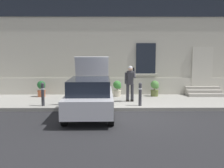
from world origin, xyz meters
TOP-DOWN VIEW (x-y plane):
  - ground_plane at (0.00, 0.00)m, footprint 80.00×80.00m
  - sidewalk at (0.00, 2.80)m, footprint 24.00×3.60m
  - curb_edge at (0.00, 0.94)m, footprint 24.00×0.12m
  - building_facade at (0.01, 5.29)m, footprint 24.00×1.52m
  - entrance_stoop at (4.30, 4.23)m, footprint 1.91×0.96m
  - hatchback_car_silver at (-1.70, 0.08)m, footprint 1.86×4.10m
  - bollard_near_person at (0.43, 1.35)m, footprint 0.15×0.15m
  - bollard_far_left at (-3.89, 1.35)m, footprint 0.15×0.15m
  - person_on_phone at (0.06, 2.36)m, footprint 0.51×0.52m
  - planter_terracotta at (-4.62, 3.85)m, footprint 0.44×0.44m
  - planter_charcoal at (-2.57, 4.19)m, footprint 0.44×0.44m
  - planter_cream at (-0.52, 3.90)m, footprint 0.44×0.44m
  - planter_olive at (1.54, 3.96)m, footprint 0.44×0.44m

SIDE VIEW (x-z plane):
  - ground_plane at x=0.00m, z-range 0.00..0.00m
  - sidewalk at x=0.00m, z-range 0.00..0.15m
  - curb_edge at x=0.00m, z-range 0.00..0.15m
  - entrance_stoop at x=4.30m, z-range 0.10..0.58m
  - planter_terracotta at x=-4.62m, z-range 0.18..1.04m
  - planter_charcoal at x=-2.57m, z-range 0.18..1.04m
  - planter_cream at x=-0.52m, z-range 0.18..1.04m
  - planter_olive at x=1.54m, z-range 0.18..1.04m
  - bollard_near_person at x=0.43m, z-range 0.19..1.24m
  - bollard_far_left at x=-3.89m, z-range 0.19..1.24m
  - hatchback_car_silver at x=-1.70m, z-range -0.37..1.97m
  - person_on_phone at x=0.06m, z-range 0.28..2.02m
  - building_facade at x=0.01m, z-range -0.02..7.48m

